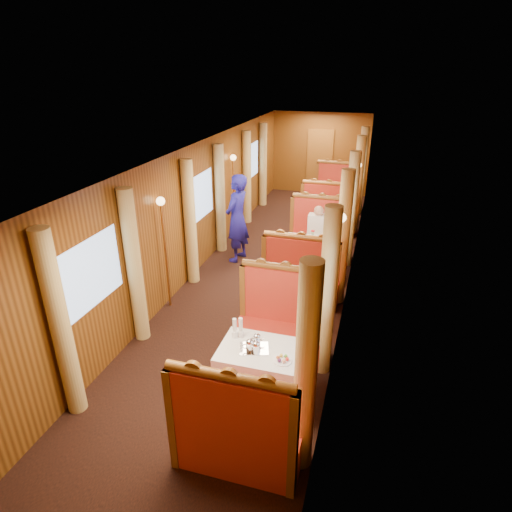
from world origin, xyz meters
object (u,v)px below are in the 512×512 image
at_px(banquette_mid_aft, 318,238).
at_px(rose_vase_mid, 313,234).
at_px(table_far, 332,206).
at_px(fruit_plate, 283,360).
at_px(teapot_right, 256,349).
at_px(teapot_left, 250,347).
at_px(banquette_near_fwd, 236,435).
at_px(teapot_back, 257,341).
at_px(steward, 237,218).
at_px(passenger, 318,228).
at_px(tea_tray, 254,349).
at_px(banquette_mid_fwd, 301,280).
at_px(banquette_near_aft, 282,327).
at_px(table_mid, 310,259).
at_px(banquette_far_fwd, 327,217).
at_px(table_near, 263,375).
at_px(rose_vase_far, 334,186).
at_px(banquette_far_aft, 337,194).

xyz_separation_m(banquette_mid_aft, rose_vase_mid, (0.02, -1.05, 0.50)).
xyz_separation_m(table_far, fruit_plate, (0.27, -7.14, 0.39)).
bearing_deg(teapot_right, table_far, 78.80).
bearing_deg(teapot_left, banquette_near_fwd, -105.24).
distance_m(teapot_left, teapot_back, 0.15).
bearing_deg(banquette_near_fwd, banquette_mid_aft, 90.00).
distance_m(steward, passenger, 1.67).
bearing_deg(teapot_back, tea_tray, -112.98).
height_order(banquette_mid_aft, steward, steward).
bearing_deg(banquette_mid_fwd, teapot_right, -91.30).
xyz_separation_m(banquette_near_aft, banquette_mid_fwd, (0.00, 1.47, 0.00)).
xyz_separation_m(banquette_mid_fwd, teapot_back, (-0.10, -2.42, 0.39)).
distance_m(banquette_mid_fwd, table_far, 4.51).
xyz_separation_m(table_mid, banquette_mid_fwd, (0.00, -1.01, 0.05)).
height_order(table_far, rose_vase_mid, rose_vase_mid).
xyz_separation_m(banquette_far_fwd, teapot_left, (-0.14, -6.06, 0.39)).
bearing_deg(banquette_far_fwd, table_near, -90.00).
height_order(table_near, fruit_plate, fruit_plate).
xyz_separation_m(banquette_far_fwd, passenger, (-0.00, -1.72, 0.32)).
distance_m(teapot_back, rose_vase_mid, 3.41).
xyz_separation_m(fruit_plate, steward, (-1.89, 4.03, 0.15)).
height_order(table_mid, teapot_left, teapot_left).
xyz_separation_m(tea_tray, teapot_left, (-0.04, -0.06, 0.06)).
xyz_separation_m(teapot_right, rose_vase_far, (0.07, 7.11, 0.11)).
height_order(banquette_far_fwd, steward, steward).
height_order(tea_tray, fruit_plate, fruit_plate).
bearing_deg(steward, banquette_mid_fwd, 59.36).
bearing_deg(table_far, banquette_far_fwd, -90.00).
relative_size(teapot_right, passenger, 0.21).
bearing_deg(passenger, tea_tray, -91.40).
height_order(table_near, teapot_right, teapot_right).
distance_m(banquette_near_fwd, banquette_far_fwd, 7.00).
bearing_deg(banquette_mid_fwd, banquette_far_aft, 90.00).
relative_size(teapot_left, passenger, 0.21).
relative_size(table_mid, banquette_far_aft, 0.78).
xyz_separation_m(banquette_far_aft, tea_tray, (-0.10, -8.04, 0.33)).
bearing_deg(banquette_near_aft, passenger, 90.00).
relative_size(banquette_near_aft, rose_vase_far, 3.72).
bearing_deg(tea_tray, teapot_right, -58.31).
height_order(banquette_near_fwd, tea_tray, banquette_near_fwd).
bearing_deg(banquette_near_aft, rose_vase_mid, 89.56).
xyz_separation_m(banquette_far_aft, steward, (-1.62, -4.12, 0.50)).
xyz_separation_m(table_mid, banquette_mid_aft, (0.00, 1.01, 0.05)).
distance_m(table_near, banquette_mid_aft, 4.51).
relative_size(banquette_far_aft, steward, 0.73).
relative_size(rose_vase_far, passenger, 0.47).
bearing_deg(table_near, banquette_far_aft, 90.00).
distance_m(banquette_mid_fwd, banquette_far_aft, 5.53).
relative_size(tea_tray, rose_vase_far, 0.94).
bearing_deg(teapot_left, banquette_far_fwd, 64.88).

